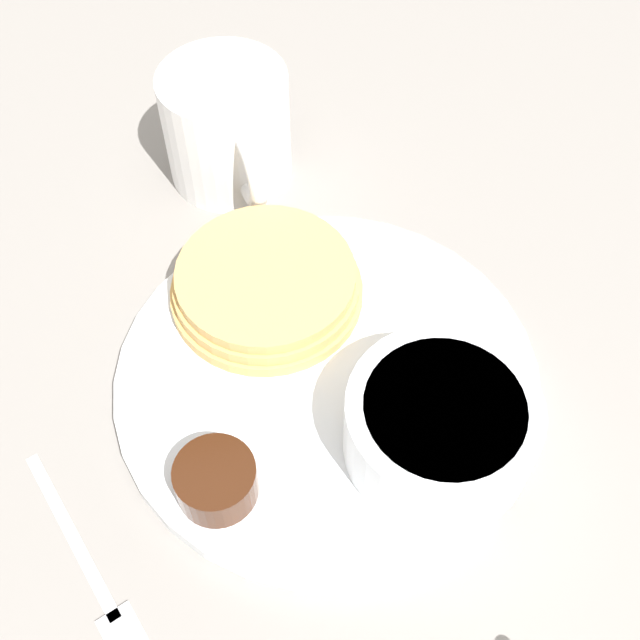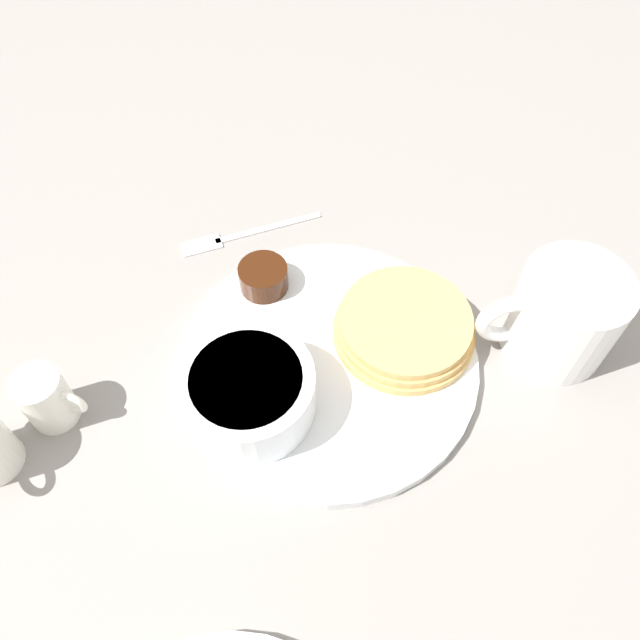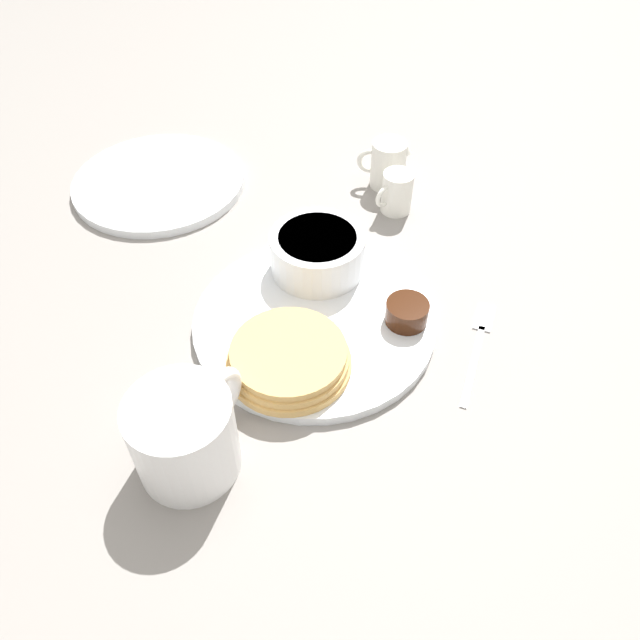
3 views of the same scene
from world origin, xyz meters
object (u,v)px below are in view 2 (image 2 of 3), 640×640
at_px(bowl, 248,391).
at_px(coffee_mug, 562,315).
at_px(fork, 235,236).
at_px(creamer_pitcher_near, 46,398).
at_px(plate, 328,360).

xyz_separation_m(bowl, coffee_mug, (0.27, 0.07, 0.01)).
bearing_deg(bowl, fork, 98.82).
relative_size(coffee_mug, creamer_pitcher_near, 2.05).
distance_m(coffee_mug, creamer_pitcher_near, 0.45).
distance_m(plate, fork, 0.18).
height_order(plate, bowl, bowl).
distance_m(bowl, coffee_mug, 0.28).
distance_m(plate, bowl, 0.09).
height_order(bowl, coffee_mug, coffee_mug).
bearing_deg(bowl, coffee_mug, 15.25).
relative_size(plate, coffee_mug, 2.12).
xyz_separation_m(plate, coffee_mug, (0.21, 0.02, 0.04)).
relative_size(creamer_pitcher_near, fork, 0.42).
bearing_deg(fork, plate, -57.85).
xyz_separation_m(coffee_mug, fork, (-0.30, 0.13, -0.04)).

